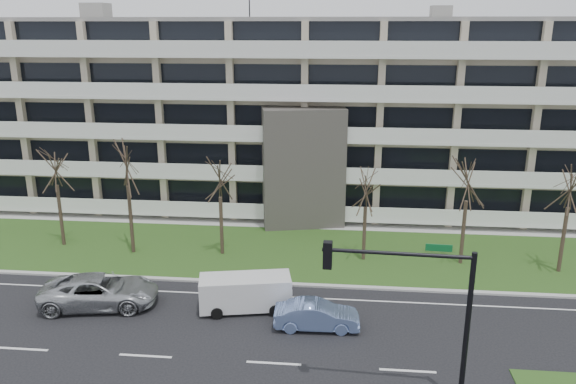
# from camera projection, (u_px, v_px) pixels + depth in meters

# --- Properties ---
(ground) EXTENTS (160.00, 160.00, 0.00)m
(ground) POSITION_uv_depth(u_px,v_px,m) (274.00, 363.00, 25.46)
(ground) COLOR black
(ground) RESTS_ON ground
(grass_verge) EXTENTS (90.00, 10.00, 0.06)m
(grass_verge) POSITION_uv_depth(u_px,v_px,m) (297.00, 252.00, 37.85)
(grass_verge) COLOR #2C551C
(grass_verge) RESTS_ON ground
(curb) EXTENTS (90.00, 0.35, 0.12)m
(curb) POSITION_uv_depth(u_px,v_px,m) (290.00, 284.00, 33.07)
(curb) COLOR #B2B2AD
(curb) RESTS_ON ground
(sidewalk) EXTENTS (90.00, 2.00, 0.08)m
(sidewalk) POSITION_uv_depth(u_px,v_px,m) (303.00, 224.00, 43.09)
(sidewalk) COLOR #B2B2AD
(sidewalk) RESTS_ON ground
(lane_edge_line) EXTENTS (90.00, 0.12, 0.01)m
(lane_edge_line) POSITION_uv_depth(u_px,v_px,m) (288.00, 297.00, 31.66)
(lane_edge_line) COLOR white
(lane_edge_line) RESTS_ON ground
(apartment_building) EXTENTS (60.50, 15.10, 18.75)m
(apartment_building) POSITION_uv_depth(u_px,v_px,m) (309.00, 113.00, 47.43)
(apartment_building) COLOR #BFB094
(apartment_building) RESTS_ON ground
(silver_pickup) EXTENTS (6.59, 3.80, 1.73)m
(silver_pickup) POSITION_uv_depth(u_px,v_px,m) (100.00, 291.00, 30.47)
(silver_pickup) COLOR #AFB2B6
(silver_pickup) RESTS_ON ground
(blue_sedan) EXTENTS (4.34, 1.65, 1.41)m
(blue_sedan) POSITION_uv_depth(u_px,v_px,m) (317.00, 315.00, 28.24)
(blue_sedan) COLOR #7B98D6
(blue_sedan) RESTS_ON ground
(white_van) EXTENTS (5.11, 2.71, 1.88)m
(white_van) POSITION_uv_depth(u_px,v_px,m) (247.00, 290.00, 30.01)
(white_van) COLOR silver
(white_van) RESTS_ON ground
(traffic_signal) EXTENTS (5.91, 0.66, 6.84)m
(traffic_signal) POSITION_uv_depth(u_px,v_px,m) (418.00, 301.00, 21.81)
(traffic_signal) COLOR black
(traffic_signal) RESTS_ON ground
(tree_1) EXTENTS (3.89, 3.89, 7.79)m
(tree_1) POSITION_uv_depth(u_px,v_px,m) (54.00, 161.00, 37.40)
(tree_1) COLOR #382B21
(tree_1) RESTS_ON ground
(tree_2) EXTENTS (4.19, 4.19, 8.37)m
(tree_2) POSITION_uv_depth(u_px,v_px,m) (126.00, 159.00, 35.99)
(tree_2) COLOR #382B21
(tree_2) RESTS_ON ground
(tree_3) EXTENTS (3.57, 3.57, 7.14)m
(tree_3) POSITION_uv_depth(u_px,v_px,m) (220.00, 174.00, 36.02)
(tree_3) COLOR #382B21
(tree_3) RESTS_ON ground
(tree_4) EXTENTS (3.23, 3.23, 6.47)m
(tree_4) POSITION_uv_depth(u_px,v_px,m) (366.00, 186.00, 35.26)
(tree_4) COLOR #382B21
(tree_4) RESTS_ON ground
(tree_5) EXTENTS (3.79, 3.79, 7.57)m
(tree_5) POSITION_uv_depth(u_px,v_px,m) (469.00, 175.00, 34.40)
(tree_5) COLOR #382B21
(tree_5) RESTS_ON ground
(tree_6) EXTENTS (3.77, 3.77, 7.53)m
(tree_6) POSITION_uv_depth(u_px,v_px,m) (572.00, 181.00, 33.21)
(tree_6) COLOR #382B21
(tree_6) RESTS_ON ground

